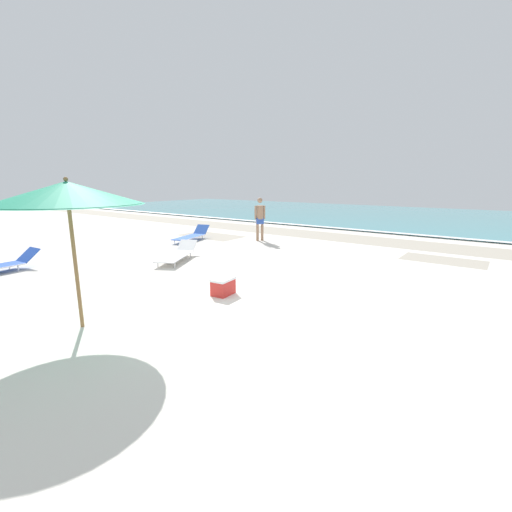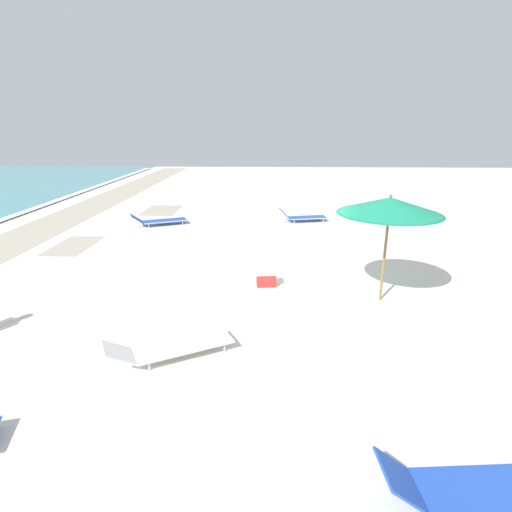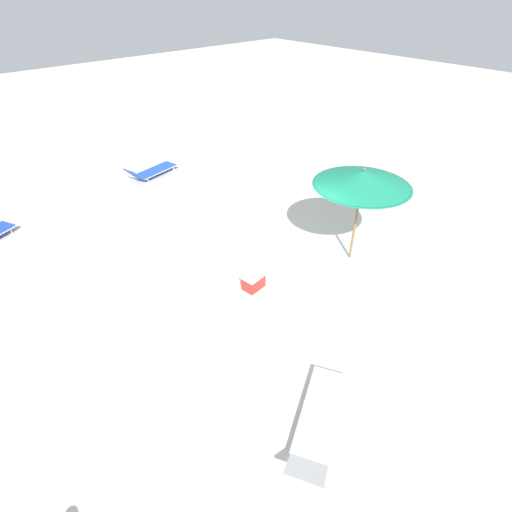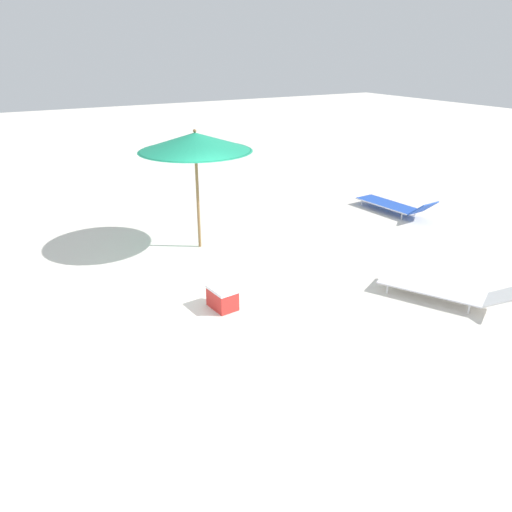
{
  "view_description": "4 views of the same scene",
  "coord_description": "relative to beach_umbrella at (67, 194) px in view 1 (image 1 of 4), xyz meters",
  "views": [
    {
      "loc": [
        4.6,
        -4.86,
        2.4
      ],
      "look_at": [
        -0.18,
        1.57,
        0.66
      ],
      "focal_mm": 24.0,
      "sensor_mm": 36.0,
      "label": 1
    },
    {
      "loc": [
        -9.65,
        0.33,
        3.9
      ],
      "look_at": [
        -0.26,
        0.66,
        0.8
      ],
      "focal_mm": 28.0,
      "sensor_mm": 36.0,
      "label": 2
    },
    {
      "loc": [
        -5.58,
        5.23,
        6.1
      ],
      "look_at": [
        -0.45,
        0.55,
        1.12
      ],
      "focal_mm": 28.0,
      "sensor_mm": 36.0,
      "label": 3
    },
    {
      "loc": [
        2.92,
        6.95,
        3.98
      ],
      "look_at": [
        -0.77,
        0.51,
        0.84
      ],
      "focal_mm": 35.0,
      "sensor_mm": 36.0,
      "label": 4
    }
  ],
  "objects": [
    {
      "name": "sun_lounger_near_water_right",
      "position": [
        -4.97,
        7.13,
        -2.01
      ],
      "size": [
        1.17,
        2.21,
        0.55
      ],
      "rotation": [
        0.0,
        0.0,
        0.28
      ],
      "color": "blue",
      "rests_on": "ground_plane"
    },
    {
      "name": "cooler_box",
      "position": [
        0.78,
        2.68,
        -2.03
      ],
      "size": [
        0.4,
        0.53,
        0.37
      ],
      "rotation": [
        0.0,
        0.0,
        1.68
      ],
      "color": "red",
      "rests_on": "ground_plane"
    },
    {
      "name": "beach_umbrella",
      "position": [
        0.0,
        0.0,
        0.0
      ],
      "size": [
        2.29,
        2.29,
        2.48
      ],
      "color": "olive",
      "rests_on": "ground_plane"
    },
    {
      "name": "ocean_water",
      "position": [
        0.98,
        23.09,
        -2.19
      ],
      "size": [
        60.0,
        18.5,
        0.07
      ],
      "color": "teal",
      "rests_on": "ground_plane"
    },
    {
      "name": "sun_lounger_mid_beach_solo",
      "position": [
        -2.59,
        4.32,
        -2.02
      ],
      "size": [
        1.57,
        2.23,
        0.47
      ],
      "rotation": [
        0.0,
        0.0,
        0.49
      ],
      "color": "white",
      "rests_on": "ground_plane"
    },
    {
      "name": "ground_plane",
      "position": [
        0.98,
        2.29,
        -2.3
      ],
      "size": [
        60.0,
        60.0,
        0.16
      ],
      "color": "silver"
    },
    {
      "name": "beachgoer_wading_adult",
      "position": [
        -2.68,
        8.8,
        -1.22
      ],
      "size": [
        0.33,
        0.36,
        1.76
      ],
      "rotation": [
        0.0,
        0.0,
        0.86
      ],
      "color": "#A37A5B",
      "rests_on": "ground_plane"
    }
  ]
}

